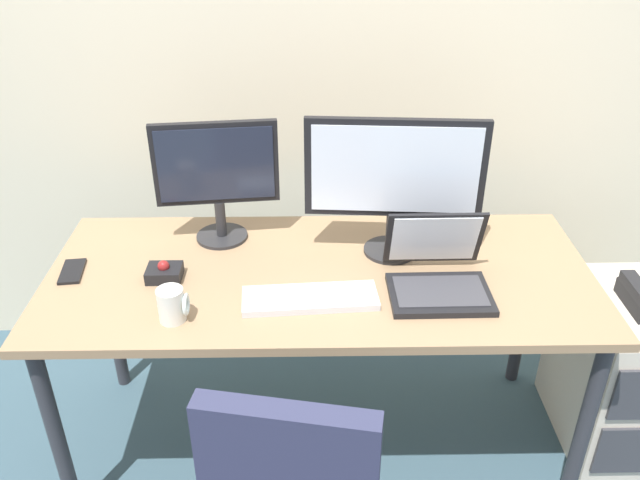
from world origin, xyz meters
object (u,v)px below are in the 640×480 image
Objects in this scene: monitor_main at (395,176)px; laptop at (438,273)px; monitor_side at (217,173)px; coffee_mug at (172,305)px; file_cabinet at (627,371)px; trackball_mouse at (164,272)px; cell_phone at (72,271)px; keyboard at (310,298)px.

laptop is (0.12, -0.22, -0.23)m from monitor_main.
monitor_side is at bearing 169.74° from monitor_main.
monitor_main reaches higher than coffee_mug.
monitor_side is at bearing 171.80° from file_cabinet.
monitor_main is 0.80m from trackball_mouse.
monitor_main reaches higher than monitor_side.
monitor_main reaches higher than trackball_mouse.
coffee_mug is 0.74× the size of cell_phone.
trackball_mouse is (-0.74, -0.15, -0.26)m from monitor_main.
monitor_main is 4.08× the size of cell_phone.
coffee_mug is at bearing -72.81° from trackball_mouse.
monitor_side reaches higher than coffee_mug.
monitor_side reaches higher than cell_phone.
laptop is 0.86m from trackball_mouse.
monitor_side reaches higher than laptop.
cell_phone is at bearing 167.38° from keyboard.
coffee_mug is at bearing -151.18° from monitor_main.
coffee_mug is (-0.09, -0.48, -0.20)m from monitor_side.
cell_phone is at bearing -179.78° from file_cabinet.
laptop is at bearing -4.39° from trackball_mouse.
keyboard is 4.00× the size of coffee_mug.
cell_phone is at bearing 174.93° from laptop.
monitor_side is 1.03× the size of keyboard.
keyboard is at bearing -170.11° from laptop.
trackball_mouse is 0.77× the size of cell_phone.
file_cabinet is at bearing 1.59° from trackball_mouse.
trackball_mouse reaches higher than cell_phone.
monitor_side is 0.38m from trackball_mouse.
trackball_mouse is at bearing -178.41° from file_cabinet.
monitor_side is 0.55m from keyboard.
monitor_side is (-1.47, 0.21, 0.71)m from file_cabinet.
coffee_mug is (-0.67, -0.37, -0.23)m from monitor_main.
trackball_mouse is 0.31m from cell_phone.
cell_phone is (-0.38, 0.26, -0.05)m from coffee_mug.
laptop is 2.21× the size of cell_phone.
monitor_main reaches higher than laptop.
coffee_mug is at bearing -170.36° from file_cabinet.
cell_phone reaches higher than file_cabinet.
laptop is at bearing -11.97° from cell_phone.
monitor_side is at bearing 155.49° from laptop.
file_cabinet is 1.98m from cell_phone.
trackball_mouse reaches higher than file_cabinet.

